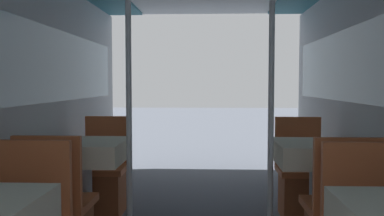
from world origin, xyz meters
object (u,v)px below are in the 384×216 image
at_px(dining_table_right_1, 317,159).
at_px(chair_right_far_1, 301,186).
at_px(dining_table_left_1, 84,157).
at_px(support_pole_right_1, 271,103).
at_px(support_pole_left_1, 129,103).
at_px(chair_left_far_1, 104,184).

distance_m(dining_table_right_1, chair_right_far_1, 0.69).
relative_size(dining_table_left_1, support_pole_right_1, 0.36).
height_order(support_pole_left_1, dining_table_right_1, support_pole_left_1).
relative_size(chair_right_far_1, support_pole_right_1, 0.42).
height_order(dining_table_left_1, chair_right_far_1, chair_right_far_1).
distance_m(chair_right_far_1, support_pole_right_1, 1.04).
bearing_deg(chair_right_far_1, support_pole_left_1, 22.11).
relative_size(chair_left_far_1, chair_right_far_1, 1.00).
bearing_deg(dining_table_right_1, dining_table_left_1, 180.00).
relative_size(dining_table_left_1, chair_right_far_1, 0.85).
height_order(dining_table_left_1, support_pole_right_1, support_pole_right_1).
distance_m(support_pole_left_1, support_pole_right_1, 1.10).
bearing_deg(dining_table_right_1, support_pole_right_1, 180.00).
height_order(dining_table_left_1, dining_table_right_1, same).
bearing_deg(chair_left_far_1, dining_table_left_1, 90.00).
relative_size(dining_table_left_1, support_pole_left_1, 0.36).
xyz_separation_m(support_pole_left_1, support_pole_right_1, (1.10, 0.00, 0.00)).
bearing_deg(dining_table_left_1, support_pole_left_1, 0.00).
distance_m(dining_table_left_1, support_pole_right_1, 1.52).
height_order(chair_right_far_1, support_pole_right_1, support_pole_right_1).
relative_size(support_pole_left_1, support_pole_right_1, 1.00).
bearing_deg(support_pole_right_1, chair_right_far_1, 58.78).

